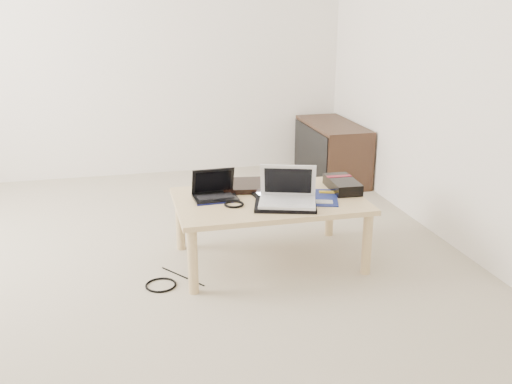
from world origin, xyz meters
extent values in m
plane|color=#BBB098|center=(0.00, 0.00, 0.00)|extent=(4.00, 4.00, 0.00)
cube|color=white|center=(0.00, 2.05, 1.30)|extent=(4.00, 0.10, 2.60)
cube|color=white|center=(0.00, -2.05, 1.30)|extent=(4.00, 0.10, 2.60)
cube|color=white|center=(2.05, 0.00, 1.30)|extent=(0.10, 4.00, 2.60)
cube|color=tan|center=(0.79, -0.11, 0.39)|extent=(1.10, 0.70, 0.03)
cylinder|color=tan|center=(0.29, -0.41, 0.18)|extent=(0.06, 0.06, 0.37)
cylinder|color=tan|center=(1.29, -0.41, 0.18)|extent=(0.06, 0.06, 0.37)
cylinder|color=tan|center=(0.29, 0.19, 0.18)|extent=(0.06, 0.06, 0.37)
cylinder|color=tan|center=(1.29, 0.19, 0.18)|extent=(0.06, 0.06, 0.37)
cube|color=#3D2519|center=(1.78, 1.45, 0.25)|extent=(0.40, 0.90, 0.50)
cube|color=black|center=(1.58, 1.45, 0.25)|extent=(0.02, 0.86, 0.44)
cube|color=black|center=(0.72, 0.12, 0.42)|extent=(0.36, 0.31, 0.03)
cube|color=black|center=(0.48, -0.05, 0.41)|extent=(0.26, 0.19, 0.02)
cube|color=black|center=(0.48, -0.05, 0.42)|extent=(0.21, 0.11, 0.00)
cube|color=black|center=(0.48, -0.11, 0.42)|extent=(0.06, 0.03, 0.00)
cube|color=black|center=(0.47, 0.01, 0.50)|extent=(0.25, 0.08, 0.16)
cube|color=black|center=(0.47, 0.01, 0.49)|extent=(0.22, 0.06, 0.13)
cube|color=#0D124A|center=(0.48, -0.13, 0.40)|extent=(0.25, 0.02, 0.01)
cube|color=black|center=(0.85, -0.08, 0.41)|extent=(0.29, 0.23, 0.01)
cube|color=white|center=(0.85, -0.08, 0.41)|extent=(0.23, 0.18, 0.00)
cube|color=#AEAEB3|center=(0.90, -0.10, 0.41)|extent=(0.09, 0.22, 0.02)
cube|color=gray|center=(0.90, -0.10, 0.42)|extent=(0.08, 0.18, 0.00)
cube|color=black|center=(0.84, -0.26, 0.41)|extent=(0.40, 0.34, 0.02)
cube|color=silver|center=(0.85, -0.28, 0.43)|extent=(0.37, 0.31, 0.02)
cube|color=silver|center=(0.85, -0.28, 0.44)|extent=(0.28, 0.20, 0.00)
cube|color=silver|center=(0.82, -0.36, 0.44)|extent=(0.08, 0.05, 0.00)
cube|color=silver|center=(0.87, -0.21, 0.54)|extent=(0.33, 0.18, 0.20)
cube|color=black|center=(0.87, -0.21, 0.53)|extent=(0.27, 0.15, 0.16)
cube|color=#0C1D4F|center=(1.06, -0.16, 0.40)|extent=(0.33, 0.37, 0.01)
cube|color=#AEAEB3|center=(1.04, -0.12, 0.41)|extent=(0.07, 0.07, 0.01)
cube|color=gold|center=(1.16, -0.10, 0.41)|extent=(0.10, 0.04, 0.01)
cube|color=gold|center=(1.15, -0.12, 0.41)|extent=(0.10, 0.04, 0.01)
cube|color=silver|center=(1.06, -0.24, 0.41)|extent=(0.14, 0.05, 0.01)
cube|color=silver|center=(1.05, -0.26, 0.41)|extent=(0.14, 0.05, 0.01)
cube|color=silver|center=(1.04, -0.28, 0.41)|extent=(0.14, 0.05, 0.01)
cube|color=black|center=(0.98, -0.19, 0.41)|extent=(0.03, 0.03, 0.01)
cube|color=black|center=(1.27, -0.05, 0.43)|extent=(0.17, 0.32, 0.07)
cube|color=maroon|center=(1.27, 0.01, 0.47)|extent=(0.16, 0.05, 0.00)
torus|color=black|center=(0.56, -0.18, 0.41)|extent=(0.11, 0.11, 0.01)
torus|color=black|center=(0.12, -0.29, 0.01)|extent=(0.20, 0.20, 0.01)
cylinder|color=black|center=(0.25, -0.21, 0.00)|extent=(0.21, 0.29, 0.01)
camera|label=1|loc=(-0.04, -3.17, 1.48)|focal=40.00mm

